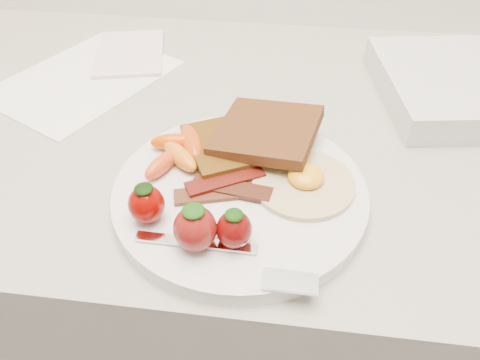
# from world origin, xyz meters

# --- Properties ---
(counter) EXTENTS (2.00, 0.60, 0.90)m
(counter) POSITION_xyz_m (0.00, 1.70, 0.45)
(counter) COLOR gray
(counter) RESTS_ON ground
(plate) EXTENTS (0.27, 0.27, 0.02)m
(plate) POSITION_xyz_m (0.01, 1.55, 0.91)
(plate) COLOR silver
(plate) RESTS_ON counter
(toast_lower) EXTENTS (0.13, 0.13, 0.01)m
(toast_lower) POSITION_xyz_m (-0.01, 1.61, 0.93)
(toast_lower) COLOR #381F0A
(toast_lower) RESTS_ON plate
(toast_upper) EXTENTS (0.13, 0.13, 0.03)m
(toast_upper) POSITION_xyz_m (0.03, 1.62, 0.94)
(toast_upper) COLOR black
(toast_upper) RESTS_ON toast_lower
(fried_egg) EXTENTS (0.13, 0.13, 0.02)m
(fried_egg) POSITION_xyz_m (0.08, 1.56, 0.92)
(fried_egg) COLOR beige
(fried_egg) RESTS_ON plate
(bacon_strips) EXTENTS (0.10, 0.07, 0.01)m
(bacon_strips) POSITION_xyz_m (-0.00, 1.54, 0.92)
(bacon_strips) COLOR black
(bacon_strips) RESTS_ON plate
(baby_carrots) EXTENTS (0.07, 0.11, 0.02)m
(baby_carrots) POSITION_xyz_m (-0.06, 1.59, 0.93)
(baby_carrots) COLOR #D54800
(baby_carrots) RESTS_ON plate
(strawberries) EXTENTS (0.12, 0.06, 0.05)m
(strawberries) POSITION_xyz_m (-0.02, 1.47, 0.94)
(strawberries) COLOR #750300
(strawberries) RESTS_ON plate
(fork) EXTENTS (0.17, 0.05, 0.00)m
(fork) POSITION_xyz_m (0.02, 1.45, 0.92)
(fork) COLOR silver
(fork) RESTS_ON plate
(paper_sheet) EXTENTS (0.28, 0.31, 0.00)m
(paper_sheet) POSITION_xyz_m (-0.25, 1.77, 0.90)
(paper_sheet) COLOR white
(paper_sheet) RESTS_ON counter
(notepad) EXTENTS (0.14, 0.17, 0.01)m
(notepad) POSITION_xyz_m (-0.20, 1.85, 0.91)
(notepad) COLOR silver
(notepad) RESTS_ON paper_sheet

